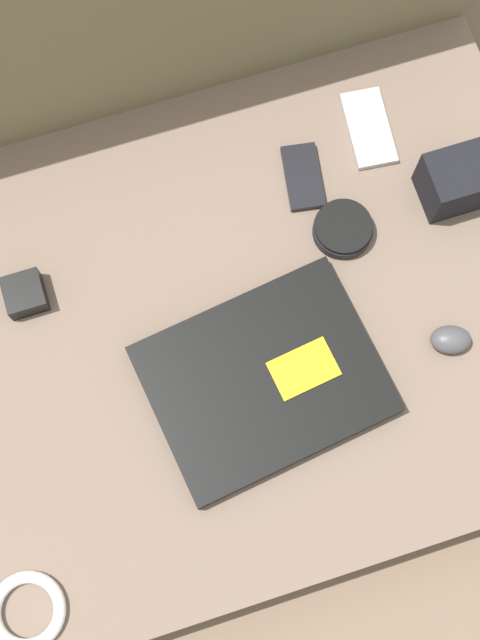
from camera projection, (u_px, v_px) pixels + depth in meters
The scene contains 10 objects.
ground_plane at pixel (240, 342), 1.41m from camera, with size 8.00×8.00×0.00m, color #7A6651.
couch_seat at pixel (240, 333), 1.35m from camera, with size 0.99×0.75×0.12m.
laptop at pixel (264, 380), 1.26m from camera, with size 0.35×0.29×0.03m.
computer_mouse at pixel (451, 340), 1.27m from camera, with size 0.07×0.06×0.03m.
speaker_puck at pixel (343, 229), 1.32m from camera, with size 0.09×0.09×0.03m.
phone_silver at pixel (303, 177), 1.34m from camera, with size 0.07×0.11×0.01m.
phone_black at pixel (369, 128), 1.37m from camera, with size 0.08×0.13×0.01m.
camera_pouch at pixel (460, 180), 1.30m from camera, with size 0.11×0.08×0.08m.
charger_brick at pixel (25, 294), 1.29m from camera, with size 0.06×0.06×0.04m.
cable_coil at pixel (27, 611), 1.18m from camera, with size 0.10×0.10×0.02m.
Camera 1 is at (-0.10, -0.31, 1.37)m, focal length 50.00 mm.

